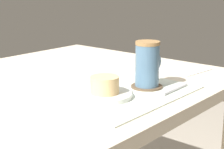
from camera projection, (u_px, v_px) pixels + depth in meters
The scene contains 8 objects.
dining_table at pixel (59, 105), 1.20m from camera, with size 1.03×0.88×0.71m.
placemat at pixel (123, 93), 1.04m from camera, with size 0.41×0.29×0.00m, color silver.
pastry_plate at pixel (105, 95), 1.00m from camera, with size 0.15×0.15×0.01m, color silver.
pastry at pixel (105, 85), 0.99m from camera, with size 0.08×0.08×0.05m, color #E5BC7F.
coffee_coaster at pixel (147, 86), 1.09m from camera, with size 0.09×0.09×0.01m, color brown.
coffee_mug at pixel (148, 64), 1.08m from camera, with size 0.10×0.07×0.13m.
teaspoon at pixel (175, 89), 1.06m from camera, with size 0.01×0.01×0.13m, color silver.
paper_napkin at pixel (182, 69), 1.33m from camera, with size 0.15×0.15×0.00m, color white.
Camera 1 is at (-0.76, -0.86, 1.02)m, focal length 60.00 mm.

